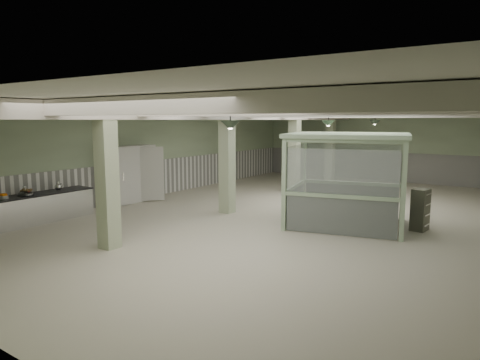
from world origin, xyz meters
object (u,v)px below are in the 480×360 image
Objects in this scene: walkin_cooler at (129,175)px; guard_booth at (347,164)px; prep_counter at (13,212)px; filing_cabinet at (420,210)px.

guard_booth reaches higher than walkin_cooler.
walkin_cooler reaches higher than prep_counter.
walkin_cooler is 1.98× the size of filing_cabinet.
filing_cabinet is at bearing 10.73° from walkin_cooler.
guard_booth is (8.14, 1.33, 0.76)m from walkin_cooler.
guard_booth is 2.43m from filing_cabinet.
guard_booth reaches higher than prep_counter.
walkin_cooler is 8.29m from guard_booth.
filing_cabinet is (10.06, 6.46, 0.15)m from prep_counter.
guard_booth is (8.06, 5.87, 1.39)m from prep_counter.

